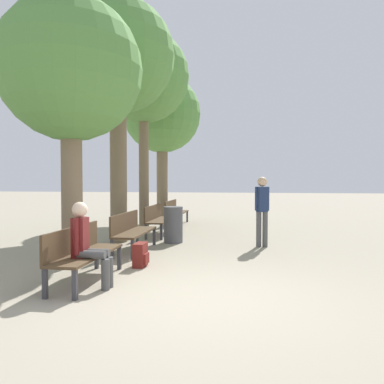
{
  "coord_description": "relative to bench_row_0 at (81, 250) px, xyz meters",
  "views": [
    {
      "loc": [
        0.64,
        -4.87,
        1.57
      ],
      "look_at": [
        -0.58,
        3.24,
        1.3
      ],
      "focal_mm": 35.0,
      "sensor_mm": 36.0,
      "label": 1
    }
  ],
  "objects": [
    {
      "name": "tree_row_2",
      "position": [
        -0.7,
        5.97,
        4.24
      ],
      "size": [
        2.85,
        2.85,
        6.2
      ],
      "color": "#7A664C",
      "rests_on": "ground_plane"
    },
    {
      "name": "pedestrian_near",
      "position": [
        2.85,
        3.45,
        0.44
      ],
      "size": [
        0.33,
        0.27,
        1.64
      ],
      "color": "#4C4C4C",
      "rests_on": "ground_plane"
    },
    {
      "name": "bench_row_3",
      "position": [
        0.0,
        7.39,
        0.0
      ],
      "size": [
        0.51,
        1.79,
        0.84
      ],
      "color": "#4C3823",
      "rests_on": "ground_plane"
    },
    {
      "name": "backpack",
      "position": [
        0.61,
        1.11,
        -0.28
      ],
      "size": [
        0.23,
        0.36,
        0.43
      ],
      "color": "maroon",
      "rests_on": "ground_plane"
    },
    {
      "name": "bench_row_1",
      "position": [
        0.0,
        2.46,
        0.0
      ],
      "size": [
        0.51,
        1.79,
        0.84
      ],
      "color": "#4C3823",
      "rests_on": "ground_plane"
    },
    {
      "name": "ground_plane",
      "position": [
        1.89,
        -0.52,
        -0.49
      ],
      "size": [
        80.0,
        80.0,
        0.0
      ],
      "primitive_type": "plane",
      "color": "gray"
    },
    {
      "name": "bench_row_2",
      "position": [
        0.0,
        4.92,
        0.0
      ],
      "size": [
        0.51,
        1.79,
        0.84
      ],
      "color": "#4C3823",
      "rests_on": "ground_plane"
    },
    {
      "name": "bench_row_0",
      "position": [
        0.0,
        0.0,
        0.0
      ],
      "size": [
        0.51,
        1.79,
        0.84
      ],
      "color": "#4C3823",
      "rests_on": "ground_plane"
    },
    {
      "name": "tree_row_0",
      "position": [
        -0.7,
        1.12,
        3.06
      ],
      "size": [
        2.63,
        2.63,
        4.91
      ],
      "color": "#7A664C",
      "rests_on": "ground_plane"
    },
    {
      "name": "trash_bin",
      "position": [
        0.69,
        3.73,
        -0.05
      ],
      "size": [
        0.47,
        0.47,
        0.9
      ],
      "color": "#4C4C51",
      "rests_on": "ground_plane"
    },
    {
      "name": "tree_row_1",
      "position": [
        -0.7,
        3.65,
        4.09
      ],
      "size": [
        2.84,
        2.84,
        6.09
      ],
      "color": "#7A664C",
      "rests_on": "ground_plane"
    },
    {
      "name": "tree_row_3",
      "position": [
        -0.7,
        8.49,
        3.5
      ],
      "size": [
        2.92,
        2.92,
        5.51
      ],
      "color": "#7A664C",
      "rests_on": "ground_plane"
    },
    {
      "name": "person_seated",
      "position": [
        0.23,
        -0.29,
        0.17
      ],
      "size": [
        0.58,
        0.33,
        1.25
      ],
      "color": "#4C4C4C",
      "rests_on": "ground_plane"
    }
  ]
}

